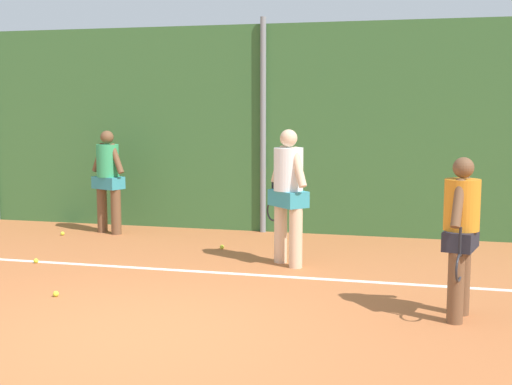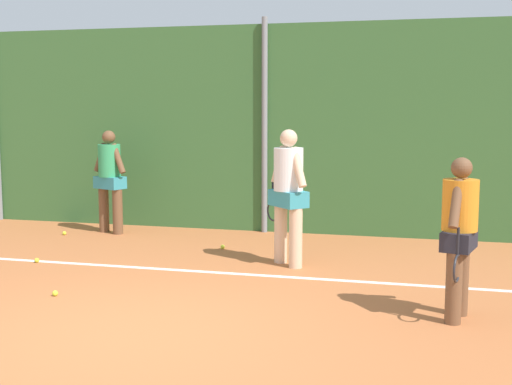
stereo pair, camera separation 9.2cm
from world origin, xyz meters
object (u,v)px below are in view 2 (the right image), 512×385
object	(u,v)px
player_backcourt_far	(110,176)
tennis_ball_6	(55,293)
player_midcourt	(288,190)
tennis_ball_5	(64,233)
tennis_ball_3	(37,260)
tennis_ball_0	(223,247)
player_foreground_near	(459,230)

from	to	relation	value
player_backcourt_far	tennis_ball_6	size ratio (longest dim) A/B	26.72
player_midcourt	tennis_ball_5	distance (m)	4.41
tennis_ball_3	tennis_ball_5	distance (m)	2.05
player_backcourt_far	tennis_ball_3	size ratio (longest dim) A/B	26.72
tennis_ball_5	tennis_ball_6	bearing A→B (deg)	-61.47
tennis_ball_5	tennis_ball_6	world-z (taller)	same
tennis_ball_5	player_midcourt	bearing A→B (deg)	-16.10
player_midcourt	tennis_ball_0	world-z (taller)	player_midcourt
tennis_ball_0	player_midcourt	bearing A→B (deg)	-33.35
player_midcourt	player_foreground_near	bearing A→B (deg)	-177.55
player_foreground_near	tennis_ball_6	xyz separation A→B (m)	(-4.46, -0.27, -0.90)
tennis_ball_0	tennis_ball_5	xyz separation A→B (m)	(-2.94, 0.41, 0.00)
tennis_ball_5	player_backcourt_far	bearing A→B (deg)	29.86
player_foreground_near	player_backcourt_far	xyz separation A→B (m)	(-5.62, 3.51, 0.06)
player_backcourt_far	tennis_ball_0	size ratio (longest dim) A/B	26.72
player_foreground_near	tennis_ball_6	bearing A→B (deg)	-72.67
player_foreground_near	player_backcourt_far	distance (m)	6.62
player_backcourt_far	tennis_ball_6	bearing A→B (deg)	-51.54
player_foreground_near	player_backcourt_far	size ratio (longest dim) A/B	0.95
player_backcourt_far	tennis_ball_0	bearing A→B (deg)	1.85
tennis_ball_3	tennis_ball_6	bearing A→B (deg)	-51.59
player_backcourt_far	tennis_ball_5	world-z (taller)	player_backcourt_far
player_midcourt	player_backcourt_far	distance (m)	3.79
tennis_ball_5	tennis_ball_6	xyz separation A→B (m)	(1.84, -3.38, 0.00)
tennis_ball_0	player_foreground_near	bearing A→B (deg)	-38.89
player_foreground_near	tennis_ball_5	bearing A→B (deg)	-102.43
player_backcourt_far	tennis_ball_0	world-z (taller)	player_backcourt_far
player_foreground_near	tennis_ball_3	bearing A→B (deg)	-88.01
player_foreground_near	tennis_ball_3	world-z (taller)	player_foreground_near
tennis_ball_0	tennis_ball_5	bearing A→B (deg)	172.03
tennis_ball_0	player_backcourt_far	bearing A→B (deg)	160.50
tennis_ball_6	player_midcourt	bearing A→B (deg)	43.84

